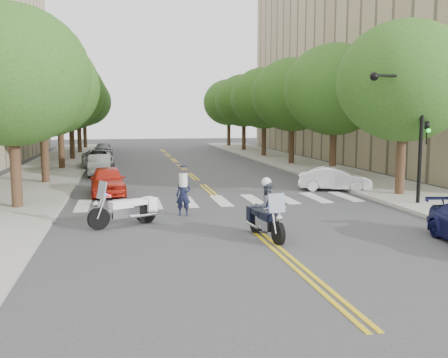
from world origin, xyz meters
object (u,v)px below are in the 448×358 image
object	(u,v)px
motorcycle_parked	(129,209)
officer_standing	(183,195)
motorcycle_police	(265,211)
convertible	(335,179)

from	to	relation	value
motorcycle_parked	officer_standing	bearing A→B (deg)	-82.44
motorcycle_parked	motorcycle_police	bearing A→B (deg)	-148.07
motorcycle_police	convertible	size ratio (longest dim) A/B	0.65
motorcycle_police	convertible	world-z (taller)	motorcycle_police
officer_standing	motorcycle_police	bearing A→B (deg)	-47.22
motorcycle_police	officer_standing	xyz separation A→B (m)	(-2.16, 4.14, -0.08)
motorcycle_police	convertible	xyz separation A→B (m)	(6.46, 9.13, -0.26)
motorcycle_police	motorcycle_parked	distance (m)	5.11
motorcycle_police	officer_standing	world-z (taller)	motorcycle_police
motorcycle_parked	officer_standing	size ratio (longest dim) A/B	1.53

